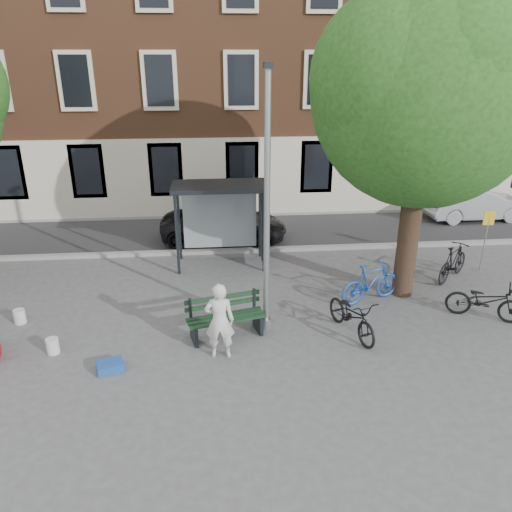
{
  "coord_description": "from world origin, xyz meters",
  "views": [
    {
      "loc": [
        -1.2,
        -10.66,
        6.32
      ],
      "look_at": [
        -0.14,
        1.23,
        1.4
      ],
      "focal_mm": 35.0,
      "sensor_mm": 36.0,
      "label": 1
    }
  ],
  "objects_px": {
    "bike_c": "(352,315)",
    "car_dark": "(224,224)",
    "bike_a": "(485,301)",
    "bike_b": "(371,283)",
    "car_silver": "(476,203)",
    "painter": "(220,321)",
    "lamppost": "(267,220)",
    "bus_shelter": "(232,205)",
    "bike_d": "(453,262)",
    "bench": "(226,319)",
    "notice_sign": "(487,228)"
  },
  "relations": [
    {
      "from": "bike_c",
      "to": "car_dark",
      "type": "bearing_deg",
      "value": 95.32
    },
    {
      "from": "bike_a",
      "to": "bike_b",
      "type": "distance_m",
      "value": 2.85
    },
    {
      "from": "car_dark",
      "to": "car_silver",
      "type": "relative_size",
      "value": 1.09
    },
    {
      "from": "painter",
      "to": "lamppost",
      "type": "bearing_deg",
      "value": -132.26
    },
    {
      "from": "bus_shelter",
      "to": "bike_d",
      "type": "distance_m",
      "value": 6.8
    },
    {
      "from": "bench",
      "to": "bike_a",
      "type": "xyz_separation_m",
      "value": [
        6.55,
        0.23,
        0.06
      ]
    },
    {
      "from": "bike_a",
      "to": "lamppost",
      "type": "bearing_deg",
      "value": 116.32
    },
    {
      "from": "lamppost",
      "to": "notice_sign",
      "type": "bearing_deg",
      "value": 22.1
    },
    {
      "from": "bench",
      "to": "notice_sign",
      "type": "bearing_deg",
      "value": 7.24
    },
    {
      "from": "painter",
      "to": "notice_sign",
      "type": "relative_size",
      "value": 0.93
    },
    {
      "from": "bench",
      "to": "car_silver",
      "type": "bearing_deg",
      "value": 23.81
    },
    {
      "from": "painter",
      "to": "car_dark",
      "type": "bearing_deg",
      "value": -89.78
    },
    {
      "from": "bike_a",
      "to": "car_dark",
      "type": "xyz_separation_m",
      "value": [
        -6.39,
        6.2,
        0.12
      ]
    },
    {
      "from": "bus_shelter",
      "to": "bike_a",
      "type": "xyz_separation_m",
      "value": [
        6.16,
        -4.15,
        -1.43
      ]
    },
    {
      "from": "bench",
      "to": "bike_c",
      "type": "relative_size",
      "value": 1.0
    },
    {
      "from": "bike_c",
      "to": "car_silver",
      "type": "xyz_separation_m",
      "value": [
        7.3,
        8.23,
        0.16
      ]
    },
    {
      "from": "bike_c",
      "to": "bike_d",
      "type": "xyz_separation_m",
      "value": [
        3.81,
        2.8,
        0.04
      ]
    },
    {
      "from": "bike_a",
      "to": "bike_d",
      "type": "bearing_deg",
      "value": 20.66
    },
    {
      "from": "lamppost",
      "to": "car_dark",
      "type": "bearing_deg",
      "value": 97.71
    },
    {
      "from": "lamppost",
      "to": "car_dark",
      "type": "height_order",
      "value": "lamppost"
    },
    {
      "from": "bench",
      "to": "bike_d",
      "type": "distance_m",
      "value": 7.27
    },
    {
      "from": "bike_c",
      "to": "car_silver",
      "type": "bearing_deg",
      "value": 30.71
    },
    {
      "from": "bus_shelter",
      "to": "notice_sign",
      "type": "xyz_separation_m",
      "value": [
        7.61,
        -1.26,
        -0.53
      ]
    },
    {
      "from": "bus_shelter",
      "to": "notice_sign",
      "type": "height_order",
      "value": "bus_shelter"
    },
    {
      "from": "lamppost",
      "to": "car_silver",
      "type": "height_order",
      "value": "lamppost"
    },
    {
      "from": "bike_a",
      "to": "bike_b",
      "type": "bearing_deg",
      "value": 92.59
    },
    {
      "from": "bike_c",
      "to": "car_silver",
      "type": "height_order",
      "value": "car_silver"
    },
    {
      "from": "bench",
      "to": "bike_b",
      "type": "height_order",
      "value": "bike_b"
    },
    {
      "from": "bus_shelter",
      "to": "car_silver",
      "type": "xyz_separation_m",
      "value": [
        9.91,
        3.62,
        -1.25
      ]
    },
    {
      "from": "bike_d",
      "to": "car_dark",
      "type": "distance_m",
      "value": 7.68
    },
    {
      "from": "bike_c",
      "to": "bike_d",
      "type": "bearing_deg",
      "value": 18.61
    },
    {
      "from": "lamppost",
      "to": "painter",
      "type": "distance_m",
      "value": 2.49
    },
    {
      "from": "painter",
      "to": "bus_shelter",
      "type": "bearing_deg",
      "value": -93.18
    },
    {
      "from": "bus_shelter",
      "to": "car_dark",
      "type": "relative_size",
      "value": 0.65
    },
    {
      "from": "notice_sign",
      "to": "lamppost",
      "type": "bearing_deg",
      "value": -151.14
    },
    {
      "from": "painter",
      "to": "bike_d",
      "type": "distance_m",
      "value": 7.77
    },
    {
      "from": "bike_d",
      "to": "notice_sign",
      "type": "bearing_deg",
      "value": -107.21
    },
    {
      "from": "painter",
      "to": "notice_sign",
      "type": "height_order",
      "value": "notice_sign"
    },
    {
      "from": "bike_d",
      "to": "bike_a",
      "type": "bearing_deg",
      "value": 132.19
    },
    {
      "from": "bus_shelter",
      "to": "bike_c",
      "type": "distance_m",
      "value": 5.48
    },
    {
      "from": "bus_shelter",
      "to": "bike_a",
      "type": "distance_m",
      "value": 7.56
    },
    {
      "from": "painter",
      "to": "bike_a",
      "type": "relative_size",
      "value": 0.95
    },
    {
      "from": "lamppost",
      "to": "bike_d",
      "type": "distance_m",
      "value": 6.63
    },
    {
      "from": "lamppost",
      "to": "notice_sign",
      "type": "height_order",
      "value": "lamppost"
    },
    {
      "from": "bike_b",
      "to": "bike_d",
      "type": "relative_size",
      "value": 1.02
    },
    {
      "from": "painter",
      "to": "bike_b",
      "type": "xyz_separation_m",
      "value": [
        4.1,
        2.27,
        -0.33
      ]
    },
    {
      "from": "bus_shelter",
      "to": "car_silver",
      "type": "distance_m",
      "value": 10.62
    },
    {
      "from": "bike_d",
      "to": "car_silver",
      "type": "xyz_separation_m",
      "value": [
        3.49,
        5.43,
        0.12
      ]
    },
    {
      "from": "bike_b",
      "to": "car_silver",
      "type": "height_order",
      "value": "car_silver"
    },
    {
      "from": "bike_d",
      "to": "lamppost",
      "type": "bearing_deg",
      "value": 69.93
    }
  ]
}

